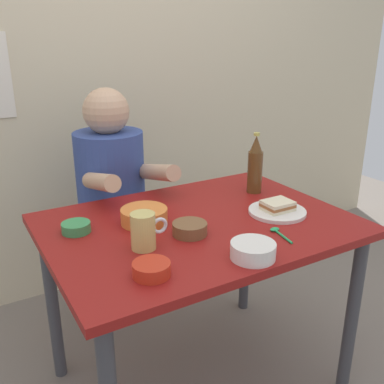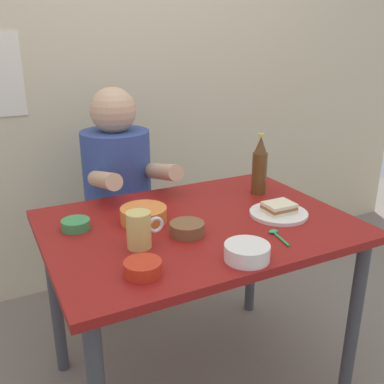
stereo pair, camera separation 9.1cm
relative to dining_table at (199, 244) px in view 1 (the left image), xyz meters
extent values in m
plane|color=slate|center=(0.00, 0.00, -0.65)|extent=(6.00, 6.00, 0.00)
cube|color=beige|center=(0.00, 1.05, 0.65)|extent=(4.40, 0.08, 2.60)
cube|color=maroon|center=(0.00, 0.00, 0.08)|extent=(1.10, 0.80, 0.03)
cylinder|color=#3F3F44|center=(0.49, -0.34, -0.29)|extent=(0.05, 0.05, 0.71)
cylinder|color=#3F3F44|center=(-0.49, 0.34, -0.29)|extent=(0.05, 0.05, 0.71)
cylinder|color=#3F3F44|center=(0.49, 0.34, -0.29)|extent=(0.05, 0.05, 0.71)
cylinder|color=#4C4C51|center=(-0.11, 0.63, -0.44)|extent=(0.08, 0.08, 0.41)
cylinder|color=maroon|center=(-0.11, 0.63, -0.22)|extent=(0.34, 0.34, 0.04)
cylinder|color=#33478C|center=(-0.11, 0.63, 0.06)|extent=(0.32, 0.32, 0.52)
sphere|color=tan|center=(-0.11, 0.63, 0.42)|extent=(0.21, 0.21, 0.21)
cylinder|color=tan|center=(-0.24, 0.38, 0.18)|extent=(0.07, 0.31, 0.14)
cylinder|color=tan|center=(0.02, 0.38, 0.18)|extent=(0.07, 0.31, 0.14)
cylinder|color=silver|center=(0.30, -0.08, 0.10)|extent=(0.22, 0.22, 0.01)
cube|color=beige|center=(0.30, -0.08, 0.11)|extent=(0.11, 0.09, 0.01)
cube|color=#9E592D|center=(0.30, -0.08, 0.13)|extent=(0.11, 0.09, 0.01)
cube|color=beige|center=(0.30, -0.08, 0.14)|extent=(0.11, 0.09, 0.01)
cylinder|color=#D1BC66|center=(-0.26, -0.09, 0.15)|extent=(0.08, 0.08, 0.12)
torus|color=silver|center=(-0.20, -0.09, 0.16)|extent=(0.06, 0.01, 0.06)
cylinder|color=#593819|center=(0.37, 0.15, 0.18)|extent=(0.06, 0.06, 0.18)
cone|color=#593819|center=(0.37, 0.15, 0.31)|extent=(0.05, 0.05, 0.07)
cylinder|color=#BFB74C|center=(0.37, 0.15, 0.35)|extent=(0.03, 0.03, 0.01)
cylinder|color=brown|center=(-0.08, -0.08, 0.11)|extent=(0.12, 0.12, 0.04)
cylinder|color=brown|center=(-0.08, -0.08, 0.12)|extent=(0.10, 0.10, 0.02)
cylinder|color=silver|center=(0.00, -0.32, 0.12)|extent=(0.14, 0.14, 0.05)
cylinder|color=tan|center=(0.00, -0.32, 0.13)|extent=(0.11, 0.11, 0.02)
cylinder|color=#388C4C|center=(-0.41, 0.14, 0.11)|extent=(0.10, 0.10, 0.03)
cylinder|color=#5B643A|center=(-0.41, 0.14, 0.12)|extent=(0.08, 0.08, 0.02)
cylinder|color=red|center=(-0.31, -0.26, 0.11)|extent=(0.11, 0.11, 0.04)
cylinder|color=#A33521|center=(-0.31, -0.26, 0.12)|extent=(0.09, 0.09, 0.02)
cylinder|color=orange|center=(-0.18, 0.09, 0.12)|extent=(0.17, 0.17, 0.05)
cylinder|color=#B25B2D|center=(-0.18, 0.09, 0.13)|extent=(0.14, 0.14, 0.02)
cylinder|color=#26A559|center=(0.18, -0.26, 0.10)|extent=(0.03, 0.11, 0.01)
ellipsoid|color=#26A559|center=(0.19, -0.20, 0.10)|extent=(0.04, 0.02, 0.01)
camera|label=1|loc=(-0.76, -1.24, 0.73)|focal=40.45mm
camera|label=2|loc=(-0.68, -1.29, 0.73)|focal=40.45mm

